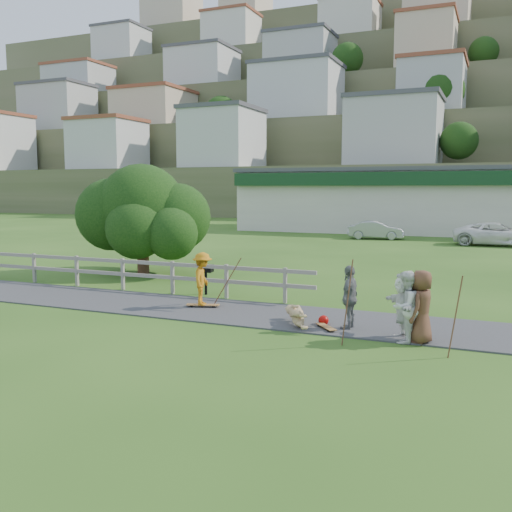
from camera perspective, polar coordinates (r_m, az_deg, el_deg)
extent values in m
plane|color=#294F16|center=(15.53, -8.33, -6.37)|extent=(260.00, 260.00, 0.00)
cube|color=#333436|center=(16.79, -5.67, -5.25)|extent=(34.00, 3.00, 0.04)
cube|color=slate|center=(22.89, -21.30, -1.11)|extent=(0.10, 0.10, 1.10)
cube|color=slate|center=(21.55, -17.48, -1.43)|extent=(0.10, 0.10, 1.10)
cube|color=slate|center=(20.32, -13.18, -1.77)|extent=(0.10, 0.10, 1.10)
cube|color=slate|center=(19.22, -8.35, -2.15)|extent=(0.10, 0.10, 1.10)
cube|color=slate|center=(18.27, -2.98, -2.56)|extent=(0.10, 0.10, 1.10)
cube|color=slate|center=(17.49, 2.93, -2.97)|extent=(0.10, 0.10, 1.10)
cube|color=slate|center=(20.56, -14.34, -0.44)|extent=(15.00, 0.08, 0.12)
cube|color=slate|center=(20.62, -14.30, -1.68)|extent=(15.00, 0.08, 0.12)
cube|color=silver|center=(48.07, 18.40, 5.14)|extent=(32.00, 10.00, 4.80)
cube|color=#153A1D|center=(42.88, 17.91, 7.40)|extent=(32.00, 0.60, 1.00)
cube|color=#47474C|center=(48.08, 18.51, 8.18)|extent=(32.50, 10.50, 0.30)
cube|color=#454E2E|center=(68.36, 16.44, 6.11)|extent=(220.00, 14.00, 6.00)
cube|color=beige|center=(68.62, 16.62, 11.54)|extent=(10.00, 9.00, 7.00)
cube|color=#47474C|center=(69.05, 16.73, 14.64)|extent=(10.40, 9.40, 0.50)
cube|color=#454E2E|center=(81.34, 17.59, 8.61)|extent=(220.00, 14.00, 13.00)
cube|color=beige|center=(82.31, 17.85, 15.58)|extent=(10.00, 9.00, 7.00)
cube|color=#47474C|center=(82.99, 17.95, 18.13)|extent=(10.40, 9.40, 0.50)
cube|color=#454E2E|center=(94.49, 18.45, 10.72)|extent=(220.00, 14.00, 21.00)
cube|color=beige|center=(96.54, 18.78, 19.03)|extent=(10.00, 9.00, 7.00)
cube|color=#47474C|center=(97.42, 18.87, 21.18)|extent=(10.40, 9.40, 0.50)
cube|color=#454E2E|center=(107.80, 19.12, 12.57)|extent=(220.00, 14.00, 30.00)
cube|color=beige|center=(111.30, 19.52, 22.07)|extent=(10.00, 9.00, 7.00)
cube|color=#454E2E|center=(122.27, 19.68, 14.18)|extent=(220.00, 14.00, 40.00)
imported|color=#C17512|center=(16.79, -5.37, -2.62)|extent=(0.86, 1.13, 1.56)
imported|color=tan|center=(14.67, 4.12, -5.95)|extent=(1.54, 1.12, 0.57)
imported|color=white|center=(13.44, 14.71, -4.96)|extent=(0.92, 1.00, 1.66)
imported|color=slate|center=(14.38, 9.34, -4.13)|extent=(0.47, 0.98, 1.63)
imported|color=brown|center=(13.49, 16.22, -4.91)|extent=(0.68, 0.91, 1.69)
imported|color=silver|center=(13.73, 14.53, -4.86)|extent=(1.07, 1.53, 1.59)
imported|color=#9B9DA2|center=(40.30, 11.92, 2.55)|extent=(3.92, 1.77, 1.25)
imported|color=white|center=(37.92, 22.95, 2.03)|extent=(5.11, 2.36, 1.42)
sphere|color=#A00805|center=(14.85, 6.76, -6.42)|extent=(0.27, 0.27, 0.27)
cylinder|color=brown|center=(16.85, -2.93, -2.20)|extent=(0.03, 0.03, 1.77)
cylinder|color=brown|center=(12.88, 9.12, -4.62)|extent=(0.03, 0.03, 1.98)
cylinder|color=brown|center=(12.50, 19.30, -5.77)|extent=(0.03, 0.03, 1.76)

